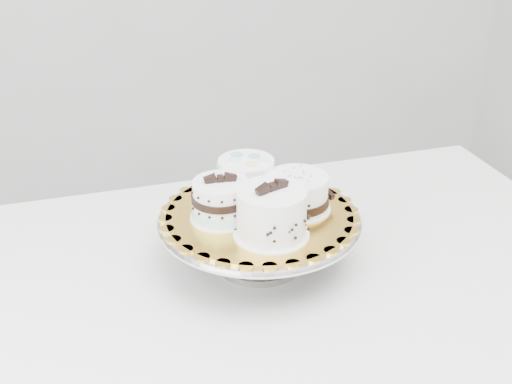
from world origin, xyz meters
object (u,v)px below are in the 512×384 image
object	(u,v)px
cake_banded	(221,201)
cake_swirl	(272,214)
cake_dots	(246,178)
cake_ribbon	(298,193)
cake_board	(259,214)
cake_stand	(259,230)
table	(276,318)

from	to	relation	value
cake_banded	cake_swirl	bearing A→B (deg)	-45.31
cake_dots	cake_ribbon	bearing A→B (deg)	-31.49
cake_board	cake_swirl	distance (m)	0.08
cake_swirl	cake_ribbon	xyz separation A→B (m)	(0.07, 0.07, -0.01)
cake_ribbon	cake_stand	bearing A→B (deg)	161.78
table	cake_board	world-z (taller)	cake_board
cake_banded	cake_dots	xyz separation A→B (m)	(0.06, 0.06, 0.00)
cake_swirl	cake_dots	bearing A→B (deg)	70.81
cake_stand	cake_board	distance (m)	0.03
cake_stand	cake_banded	bearing A→B (deg)	175.34
cake_board	cake_ribbon	world-z (taller)	cake_ribbon
cake_dots	cake_ribbon	world-z (taller)	cake_dots
table	cake_ribbon	xyz separation A→B (m)	(0.05, 0.06, 0.20)
cake_banded	cake_ribbon	xyz separation A→B (m)	(0.13, -0.01, -0.00)
cake_stand	cake_swirl	distance (m)	0.10
cake_stand	cake_banded	world-z (taller)	cake_banded
cake_swirl	cake_banded	bearing A→B (deg)	109.42
cake_dots	cake_ribbon	xyz separation A→B (m)	(0.07, -0.06, -0.01)
table	cake_dots	world-z (taller)	cake_dots
cake_swirl	cake_ribbon	distance (m)	0.10
cake_stand	cake_banded	distance (m)	0.09
cake_banded	cake_ribbon	bearing A→B (deg)	3.13
cake_stand	cake_dots	size ratio (longest dim) A/B	2.87
cake_stand	cake_swirl	world-z (taller)	cake_swirl
cake_ribbon	table	bearing A→B (deg)	-150.60
table	cake_banded	world-z (taller)	cake_banded
table	cake_swirl	world-z (taller)	cake_swirl
table	cake_swirl	xyz separation A→B (m)	(-0.01, -0.01, 0.21)
cake_dots	table	bearing A→B (deg)	-71.61
table	cake_banded	bearing A→B (deg)	141.12
cake_stand	cake_banded	size ratio (longest dim) A/B	3.31
table	cake_ribbon	world-z (taller)	cake_ribbon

